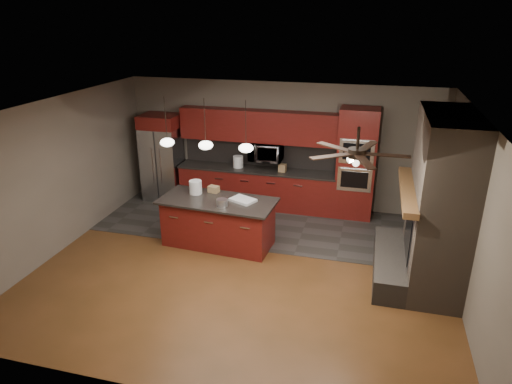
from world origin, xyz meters
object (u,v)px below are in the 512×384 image
(oven_tower, at_px, (356,164))
(microwave, at_px, (266,152))
(counter_box, at_px, (282,168))
(cardboard_box, at_px, (214,189))
(kitchen_island, at_px, (218,222))
(white_bucket, at_px, (196,187))
(refrigerator, at_px, (163,158))
(paint_tray, at_px, (243,200))
(counter_bucket, at_px, (238,162))
(paint_can, at_px, (222,203))

(oven_tower, bearing_deg, microwave, 178.34)
(microwave, distance_m, counter_box, 0.52)
(cardboard_box, bearing_deg, microwave, 84.27)
(kitchen_island, distance_m, cardboard_box, 0.66)
(white_bucket, bearing_deg, counter_box, 52.49)
(white_bucket, xyz_separation_m, cardboard_box, (0.31, 0.15, -0.07))
(kitchen_island, relative_size, white_bucket, 8.58)
(oven_tower, bearing_deg, white_bucket, -148.43)
(oven_tower, bearing_deg, kitchen_island, -140.28)
(refrigerator, bearing_deg, white_bucket, -48.78)
(paint_tray, bearing_deg, counter_bucket, 133.56)
(refrigerator, distance_m, paint_tray, 3.11)
(kitchen_island, xyz_separation_m, white_bucket, (-0.51, 0.21, 0.59))
(microwave, height_order, white_bucket, microwave)
(oven_tower, distance_m, white_bucket, 3.43)
(refrigerator, bearing_deg, counter_box, 0.63)
(microwave, bearing_deg, refrigerator, -176.94)
(paint_tray, relative_size, counter_bucket, 1.71)
(counter_bucket, bearing_deg, microwave, 4.52)
(cardboard_box, relative_size, counter_box, 1.12)
(paint_can, height_order, counter_box, counter_box)
(paint_can, bearing_deg, cardboard_box, 121.66)
(refrigerator, distance_m, paint_can, 3.10)
(kitchen_island, relative_size, counter_box, 12.67)
(oven_tower, height_order, refrigerator, oven_tower)
(white_bucket, relative_size, cardboard_box, 1.31)
(microwave, bearing_deg, counter_bucket, -175.48)
(oven_tower, xyz_separation_m, white_bucket, (-2.92, -1.79, -0.14))
(cardboard_box, relative_size, counter_bucket, 0.76)
(paint_tray, bearing_deg, refrigerator, 167.72)
(counter_box, bearing_deg, microwave, 173.56)
(paint_can, height_order, counter_bucket, counter_bucket)
(microwave, height_order, cardboard_box, microwave)
(kitchen_island, bearing_deg, white_bucket, 162.05)
(counter_box, bearing_deg, cardboard_box, -115.17)
(microwave, relative_size, paint_can, 3.61)
(oven_tower, bearing_deg, paint_tray, -135.04)
(microwave, height_order, paint_tray, microwave)
(cardboard_box, bearing_deg, white_bucket, -139.69)
(paint_tray, distance_m, counter_box, 1.92)
(oven_tower, distance_m, paint_can, 3.18)
(paint_can, bearing_deg, microwave, 83.67)
(counter_box, bearing_deg, paint_tray, -93.12)
(paint_tray, xyz_separation_m, counter_box, (0.36, 1.89, 0.05))
(kitchen_island, relative_size, paint_tray, 4.98)
(kitchen_island, bearing_deg, oven_tower, 43.76)
(microwave, bearing_deg, kitchen_island, -101.90)
(oven_tower, bearing_deg, counter_bucket, 179.84)
(microwave, height_order, counter_bucket, microwave)
(microwave, height_order, paint_can, microwave)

